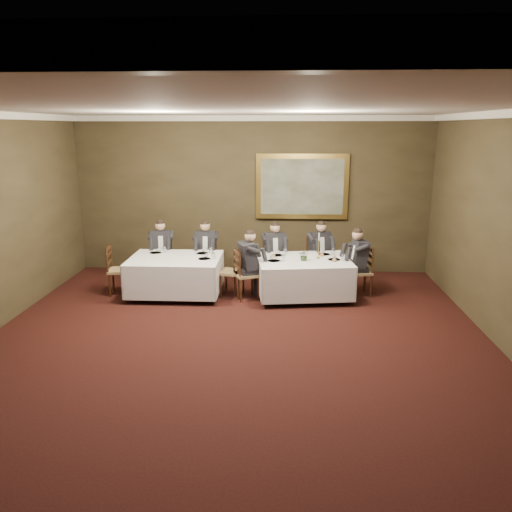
# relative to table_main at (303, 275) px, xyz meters

# --- Properties ---
(ground) EXTENTS (10.00, 10.00, 0.00)m
(ground) POSITION_rel_table_main_xyz_m (-1.12, -3.13, -0.45)
(ground) COLOR black
(ground) RESTS_ON ground
(ceiling) EXTENTS (8.00, 10.00, 0.10)m
(ceiling) POSITION_rel_table_main_xyz_m (-1.12, -3.13, 3.05)
(ceiling) COLOR silver
(ceiling) RESTS_ON back_wall
(back_wall) EXTENTS (8.00, 0.10, 3.50)m
(back_wall) POSITION_rel_table_main_xyz_m (-1.12, 1.87, 1.30)
(back_wall) COLOR #312A18
(back_wall) RESTS_ON ground
(crown_molding) EXTENTS (8.00, 10.00, 0.12)m
(crown_molding) POSITION_rel_table_main_xyz_m (-1.12, -3.13, 2.99)
(crown_molding) COLOR white
(crown_molding) RESTS_ON back_wall
(table_main) EXTENTS (1.95, 1.59, 0.67)m
(table_main) POSITION_rel_table_main_xyz_m (0.00, 0.00, 0.00)
(table_main) COLOR black
(table_main) RESTS_ON ground
(table_second) EXTENTS (1.80, 1.37, 0.67)m
(table_second) POSITION_rel_table_main_xyz_m (-2.53, 0.00, 0.00)
(table_second) COLOR black
(table_second) RESTS_ON ground
(chair_main_backleft) EXTENTS (0.53, 0.51, 1.00)m
(chair_main_backleft) POSITION_rel_table_main_xyz_m (-0.60, 0.85, -0.17)
(chair_main_backleft) COLOR olive
(chair_main_backleft) RESTS_ON ground
(diner_main_backleft) EXTENTS (0.50, 0.56, 1.35)m
(diner_main_backleft) POSITION_rel_table_main_xyz_m (-0.60, 0.83, 0.06)
(diner_main_backleft) COLOR black
(diner_main_backleft) RESTS_ON chair_main_backleft
(chair_main_backright) EXTENTS (0.57, 0.56, 1.00)m
(chair_main_backright) POSITION_rel_table_main_xyz_m (0.35, 0.97, -0.17)
(chair_main_backright) COLOR olive
(chair_main_backright) RESTS_ON ground
(diner_main_backright) EXTENTS (0.55, 0.60, 1.35)m
(diner_main_backright) POSITION_rel_table_main_xyz_m (0.35, 0.96, 0.06)
(diner_main_backright) COLOR black
(diner_main_backright) RESTS_ON chair_main_backright
(chair_main_endleft) EXTENTS (0.56, 0.57, 1.00)m
(chair_main_endleft) POSITION_rel_table_main_xyz_m (-1.12, -0.15, -0.17)
(chair_main_endleft) COLOR olive
(chair_main_endleft) RESTS_ON ground
(diner_main_endleft) EXTENTS (0.60, 0.55, 1.35)m
(diner_main_endleft) POSITION_rel_table_main_xyz_m (-1.11, -0.15, 0.06)
(diner_main_endleft) COLOR black
(diner_main_endleft) RESTS_ON chair_main_endleft
(chair_main_endright) EXTENTS (0.48, 0.50, 1.00)m
(chair_main_endright) POSITION_rel_table_main_xyz_m (1.12, 0.15, -0.17)
(chair_main_endright) COLOR olive
(chair_main_endright) RESTS_ON ground
(diner_main_endright) EXTENTS (0.54, 0.47, 1.35)m
(diner_main_endright) POSITION_rel_table_main_xyz_m (1.11, 0.15, 0.06)
(diner_main_endright) COLOR black
(diner_main_endright) RESTS_ON chair_main_endright
(chair_sec_backleft) EXTENTS (0.49, 0.48, 1.00)m
(chair_sec_backleft) POSITION_rel_table_main_xyz_m (-3.02, 0.92, -0.17)
(chair_sec_backleft) COLOR olive
(chair_sec_backleft) RESTS_ON ground
(diner_sec_backleft) EXTENTS (0.46, 0.53, 1.35)m
(diner_sec_backleft) POSITION_rel_table_main_xyz_m (-3.01, 0.91, 0.06)
(diner_sec_backleft) COLOR black
(diner_sec_backleft) RESTS_ON chair_sec_backleft
(chair_sec_backright) EXTENTS (0.45, 0.44, 1.00)m
(chair_sec_backright) POSITION_rel_table_main_xyz_m (-2.05, 0.93, -0.17)
(chair_sec_backright) COLOR olive
(chair_sec_backright) RESTS_ON ground
(diner_sec_backright) EXTENTS (0.43, 0.49, 1.35)m
(diner_sec_backright) POSITION_rel_table_main_xyz_m (-2.05, 0.92, 0.06)
(diner_sec_backright) COLOR black
(diner_sec_backright) RESTS_ON chair_sec_backright
(chair_sec_endright) EXTENTS (0.49, 0.51, 1.00)m
(chair_sec_endright) POSITION_rel_table_main_xyz_m (-1.39, 0.00, -0.17)
(chair_sec_endright) COLOR olive
(chair_sec_endright) RESTS_ON ground
(chair_sec_endleft) EXTENTS (0.48, 0.49, 1.00)m
(chair_sec_endleft) POSITION_rel_table_main_xyz_m (-3.67, -0.00, -0.17)
(chair_sec_endleft) COLOR olive
(chair_sec_endleft) RESTS_ON ground
(centerpiece) EXTENTS (0.23, 0.21, 0.23)m
(centerpiece) POSITION_rel_table_main_xyz_m (0.00, -0.09, 0.43)
(centerpiece) COLOR #2D5926
(centerpiece) RESTS_ON table_main
(candlestick) EXTENTS (0.08, 0.08, 0.52)m
(candlestick) POSITION_rel_table_main_xyz_m (0.29, 0.10, 0.51)
(candlestick) COLOR #AE9335
(candlestick) RESTS_ON table_main
(place_setting_table_main) EXTENTS (0.33, 0.31, 0.14)m
(place_setting_table_main) POSITION_rel_table_main_xyz_m (-0.47, 0.33, 0.35)
(place_setting_table_main) COLOR white
(place_setting_table_main) RESTS_ON table_main
(place_setting_table_second) EXTENTS (0.33, 0.31, 0.14)m
(place_setting_table_second) POSITION_rel_table_main_xyz_m (-2.96, 0.41, 0.35)
(place_setting_table_second) COLOR white
(place_setting_table_second) RESTS_ON table_second
(painting) EXTENTS (2.05, 0.09, 1.45)m
(painting) POSITION_rel_table_main_xyz_m (0.00, 1.80, 1.52)
(painting) COLOR gold
(painting) RESTS_ON back_wall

